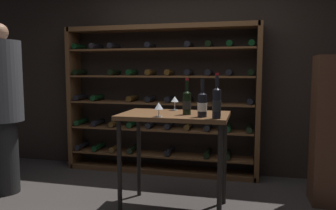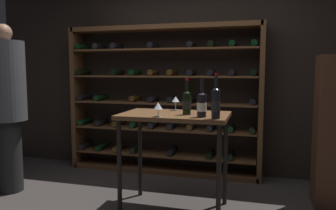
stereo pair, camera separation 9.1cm
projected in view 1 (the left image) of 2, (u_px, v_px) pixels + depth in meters
The scene contains 10 objects.
back_wall at pixel (190, 62), 4.46m from camera, with size 5.90×0.10×2.97m, color black.
wine_rack at pixel (159, 101), 4.40m from camera, with size 2.60×0.32×1.96m.
tasting_table at pixel (175, 126), 3.19m from camera, with size 1.03×0.65×0.96m.
person_guest_plum_blouse at pixel (3, 101), 3.63m from camera, with size 0.43×0.43×1.89m.
display_cabinet at pixel (336, 131), 3.35m from camera, with size 0.44×0.36×1.53m, color #4C2D1E.
wine_bottle_amber_reserve at pixel (187, 102), 3.08m from camera, with size 0.08×0.08×0.34m.
wine_bottle_black_capsule at pixel (217, 102), 2.82m from camera, with size 0.08×0.08×0.39m.
wine_bottle_green_slim at pixel (202, 104), 2.92m from camera, with size 0.09×0.09×0.34m.
wine_glass_stemmed_left at pixel (175, 100), 3.42m from camera, with size 0.08×0.08×0.14m.
wine_glass_stemmed_center at pixel (159, 107), 2.94m from camera, with size 0.08×0.08×0.13m.
Camera 1 is at (0.79, -2.70, 1.38)m, focal length 35.23 mm.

